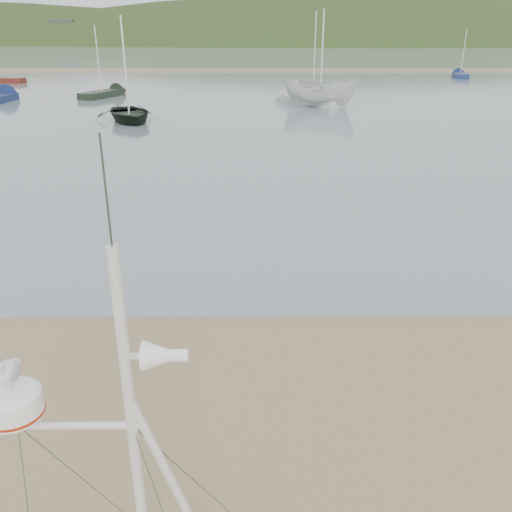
{
  "coord_description": "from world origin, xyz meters",
  "views": [
    {
      "loc": [
        2.45,
        -5.13,
        5.13
      ],
      "look_at": [
        2.49,
        1.0,
        2.55
      ],
      "focal_mm": 38.0,
      "sensor_mm": 36.0,
      "label": 1
    }
  ],
  "objects_px": {
    "boat_dark": "(126,80)",
    "sailboat_white_near": "(296,98)",
    "sailboat_blue_far": "(459,74)",
    "sailboat_blue_near": "(3,97)",
    "sailboat_dark_mid": "(112,92)",
    "boat_white": "(322,68)"
  },
  "relations": [
    {
      "from": "boat_dark",
      "to": "sailboat_white_near",
      "type": "xyz_separation_m",
      "value": [
        10.56,
        9.38,
        -2.09
      ]
    },
    {
      "from": "sailboat_blue_far",
      "to": "sailboat_white_near",
      "type": "bearing_deg",
      "value": -131.7
    },
    {
      "from": "sailboat_blue_near",
      "to": "sailboat_blue_far",
      "type": "bearing_deg",
      "value": 26.99
    },
    {
      "from": "sailboat_dark_mid",
      "to": "sailboat_blue_near",
      "type": "bearing_deg",
      "value": -157.06
    },
    {
      "from": "boat_dark",
      "to": "sailboat_blue_far",
      "type": "bearing_deg",
      "value": 23.51
    },
    {
      "from": "boat_white",
      "to": "sailboat_white_near",
      "type": "bearing_deg",
      "value": 46.41
    },
    {
      "from": "sailboat_white_near",
      "to": "sailboat_blue_far",
      "type": "height_order",
      "value": "sailboat_white_near"
    },
    {
      "from": "boat_dark",
      "to": "sailboat_dark_mid",
      "type": "distance_m",
      "value": 14.5
    },
    {
      "from": "sailboat_white_near",
      "to": "boat_dark",
      "type": "bearing_deg",
      "value": -138.4
    },
    {
      "from": "sailboat_dark_mid",
      "to": "sailboat_blue_near",
      "type": "xyz_separation_m",
      "value": [
        -7.62,
        -3.23,
        -0.0
      ]
    },
    {
      "from": "boat_dark",
      "to": "sailboat_white_near",
      "type": "relative_size",
      "value": 0.69
    },
    {
      "from": "boat_dark",
      "to": "sailboat_white_near",
      "type": "distance_m",
      "value": 14.28
    },
    {
      "from": "boat_white",
      "to": "sailboat_white_near",
      "type": "xyz_separation_m",
      "value": [
        -1.47,
        3.07,
        -2.37
      ]
    },
    {
      "from": "boat_white",
      "to": "sailboat_white_near",
      "type": "distance_m",
      "value": 4.14
    },
    {
      "from": "sailboat_blue_near",
      "to": "sailboat_dark_mid",
      "type": "bearing_deg",
      "value": 22.94
    },
    {
      "from": "boat_white",
      "to": "sailboat_blue_near",
      "type": "distance_m",
      "value": 24.42
    },
    {
      "from": "sailboat_dark_mid",
      "to": "boat_dark",
      "type": "bearing_deg",
      "value": -72.57
    },
    {
      "from": "boat_white",
      "to": "sailboat_dark_mid",
      "type": "height_order",
      "value": "sailboat_dark_mid"
    },
    {
      "from": "boat_dark",
      "to": "sailboat_dark_mid",
      "type": "relative_size",
      "value": 0.79
    },
    {
      "from": "boat_dark",
      "to": "sailboat_blue_near",
      "type": "height_order",
      "value": "sailboat_blue_near"
    },
    {
      "from": "boat_dark",
      "to": "sailboat_dark_mid",
      "type": "xyz_separation_m",
      "value": [
        -4.3,
        13.69,
        -2.09
      ]
    },
    {
      "from": "sailboat_dark_mid",
      "to": "sailboat_blue_near",
      "type": "distance_m",
      "value": 8.28
    }
  ]
}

